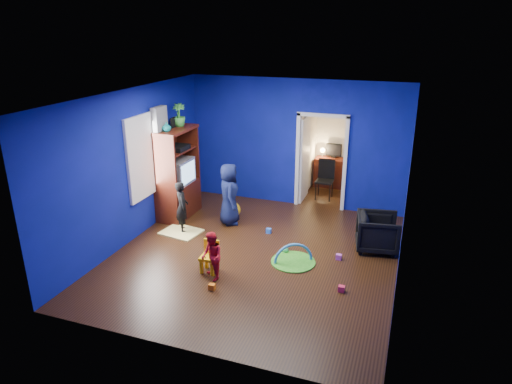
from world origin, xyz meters
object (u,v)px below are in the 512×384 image
(tv_armoire, at_px, (177,173))
(hopper_ball, at_px, (232,210))
(vase, at_px, (167,127))
(study_desk, at_px, (332,172))
(child_navy, at_px, (229,194))
(crt_tv, at_px, (179,172))
(folding_chair, at_px, (325,181))
(toddler_red, at_px, (212,256))
(kid_chair, at_px, (209,258))
(child_black, at_px, (182,207))
(armchair, at_px, (378,232))
(play_mat, at_px, (293,262))

(tv_armoire, bearing_deg, hopper_ball, 10.98)
(vase, height_order, study_desk, vase)
(child_navy, xyz_separation_m, tv_armoire, (-1.22, 0.02, 0.32))
(crt_tv, relative_size, folding_chair, 0.76)
(crt_tv, height_order, hopper_ball, crt_tv)
(toddler_red, relative_size, kid_chair, 1.67)
(child_black, relative_size, hopper_ball, 2.80)
(child_navy, height_order, hopper_ball, child_navy)
(toddler_red, bearing_deg, kid_chair, 174.60)
(armchair, distance_m, vase, 4.61)
(armchair, distance_m, folding_chair, 2.74)
(study_desk, height_order, folding_chair, folding_chair)
(armchair, bearing_deg, vase, 81.67)
(armchair, height_order, child_black, child_black)
(vase, bearing_deg, tv_armoire, 90.00)
(toddler_red, height_order, vase, vase)
(vase, bearing_deg, folding_chair, 40.35)
(toddler_red, xyz_separation_m, tv_armoire, (-1.82, 2.22, 0.56))
(study_desk, bearing_deg, folding_chair, -90.00)
(child_black, relative_size, folding_chair, 1.15)
(child_black, distance_m, play_mat, 2.58)
(child_navy, height_order, vase, vase)
(crt_tv, xyz_separation_m, study_desk, (2.78, 3.05, -0.65))
(child_black, xyz_separation_m, study_desk, (2.35, 3.76, -0.15))
(toddler_red, relative_size, hopper_ball, 2.20)
(play_mat, bearing_deg, folding_chair, 92.18)
(vase, bearing_deg, child_black, -40.85)
(child_navy, bearing_deg, folding_chair, -63.82)
(child_black, xyz_separation_m, hopper_ball, (0.70, 0.93, -0.34))
(folding_chair, bearing_deg, child_navy, -127.10)
(child_navy, xyz_separation_m, folding_chair, (1.60, 2.12, -0.20))
(child_black, distance_m, vase, 1.64)
(armchair, relative_size, toddler_red, 0.92)
(child_black, bearing_deg, tv_armoire, -2.94)
(armchair, height_order, toddler_red, toddler_red)
(vase, bearing_deg, play_mat, -17.62)
(child_black, xyz_separation_m, child_navy, (0.75, 0.68, 0.13))
(child_black, height_order, crt_tv, crt_tv)
(hopper_ball, bearing_deg, tv_armoire, -169.02)
(tv_armoire, bearing_deg, armchair, -2.95)
(tv_armoire, distance_m, play_mat, 3.33)
(play_mat, bearing_deg, study_desk, 91.70)
(child_black, bearing_deg, child_navy, -84.25)
(armchair, relative_size, tv_armoire, 0.39)
(kid_chair, bearing_deg, child_black, 129.65)
(armchair, relative_size, kid_chair, 1.53)
(armchair, xyz_separation_m, crt_tv, (-4.25, 0.22, 0.67))
(crt_tv, bearing_deg, play_mat, -23.05)
(toddler_red, xyz_separation_m, play_mat, (1.13, 0.99, -0.41))
(vase, relative_size, hopper_ball, 0.50)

